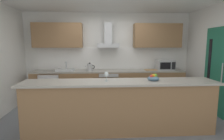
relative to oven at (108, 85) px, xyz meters
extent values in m
cube|color=slate|center=(0.01, -1.42, -0.47)|extent=(5.98, 4.53, 0.02)
cube|color=white|center=(0.01, 0.41, 0.84)|extent=(5.98, 0.12, 2.60)
cube|color=white|center=(0.01, 0.33, 0.77)|extent=(4.23, 0.02, 0.66)
cube|color=olive|center=(0.01, 0.03, -0.03)|extent=(4.38, 0.60, 0.86)
cube|color=#9E998E|center=(0.01, 0.03, 0.42)|extent=(4.38, 0.60, 0.04)
cube|color=olive|center=(0.13, -1.95, 0.01)|extent=(3.49, 0.52, 0.94)
cube|color=#9E998E|center=(0.13, -1.95, 0.50)|extent=(3.59, 0.64, 0.04)
cube|color=olive|center=(-1.45, 0.18, 1.45)|extent=(1.40, 0.32, 0.70)
cube|color=olive|center=(1.47, 0.18, 1.45)|extent=(1.40, 0.32, 0.70)
cube|color=#1E664C|center=(2.49, -1.17, 0.56)|extent=(0.04, 0.85, 2.05)
cube|color=black|center=(2.46, -0.93, 0.67)|extent=(0.01, 0.11, 1.31)
cylinder|color=#B7BABC|center=(2.45, -1.44, 0.56)|extent=(0.03, 0.03, 0.45)
cube|color=slate|center=(0.00, 0.01, 0.00)|extent=(0.60, 0.56, 0.80)
cube|color=black|center=(0.00, -0.29, -0.06)|extent=(0.50, 0.02, 0.48)
cube|color=#B7BABC|center=(0.00, -0.29, 0.34)|extent=(0.54, 0.02, 0.09)
cylinder|color=#B7BABC|center=(0.00, -0.32, 0.18)|extent=(0.49, 0.02, 0.02)
cube|color=white|center=(-1.66, 0.01, -0.04)|extent=(0.58, 0.56, 0.85)
cube|color=silver|center=(-1.66, -0.28, -0.04)|extent=(0.55, 0.02, 0.80)
cylinder|color=#B7BABC|center=(-1.43, -0.30, 0.01)|extent=(0.02, 0.02, 0.38)
cube|color=#B7BABC|center=(1.68, -0.02, 0.59)|extent=(0.50, 0.36, 0.30)
cube|color=black|center=(1.62, -0.21, 0.59)|extent=(0.30, 0.02, 0.19)
cube|color=black|center=(1.86, -0.21, 0.59)|extent=(0.10, 0.01, 0.21)
cube|color=silver|center=(-1.23, 0.01, 0.46)|extent=(0.50, 0.40, 0.04)
cylinder|color=#B7BABC|center=(-1.23, 0.13, 0.57)|extent=(0.03, 0.03, 0.26)
cylinder|color=#B7BABC|center=(-1.23, 0.05, 0.69)|extent=(0.03, 0.16, 0.03)
cylinder|color=#B7BABC|center=(-0.54, -0.03, 0.54)|extent=(0.15, 0.15, 0.20)
sphere|color=black|center=(-0.54, -0.03, 0.65)|extent=(0.06, 0.06, 0.06)
cone|color=#B7BABC|center=(-0.64, -0.03, 0.58)|extent=(0.09, 0.04, 0.07)
torus|color=black|center=(-0.45, -0.03, 0.55)|extent=(0.11, 0.02, 0.11)
cube|color=#B7BABC|center=(0.00, 0.11, 1.16)|extent=(0.62, 0.45, 0.12)
cube|color=#B7BABC|center=(0.00, 0.16, 1.52)|extent=(0.22, 0.22, 0.60)
cylinder|color=silver|center=(-0.12, -1.94, 0.53)|extent=(0.07, 0.07, 0.01)
cylinder|color=silver|center=(-0.12, -1.94, 0.57)|extent=(0.01, 0.01, 0.09)
ellipsoid|color=silver|center=(-0.12, -1.94, 0.65)|extent=(0.08, 0.08, 0.10)
ellipsoid|color=slate|center=(0.76, -1.93, 0.56)|extent=(0.22, 0.22, 0.09)
sphere|color=red|center=(0.72, -1.95, 0.60)|extent=(0.06, 0.06, 0.06)
sphere|color=#66B233|center=(0.81, -1.90, 0.61)|extent=(0.08, 0.08, 0.08)
sphere|color=orange|center=(0.76, -1.93, 0.61)|extent=(0.07, 0.07, 0.07)
cube|color=tan|center=(1.25, -0.02, 0.45)|extent=(0.34, 0.22, 0.02)
camera|label=1|loc=(-0.22, -5.20, 1.20)|focal=28.90mm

